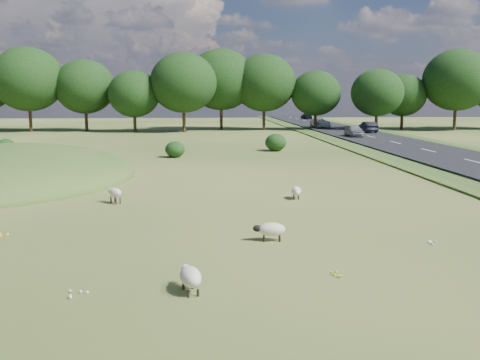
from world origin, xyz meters
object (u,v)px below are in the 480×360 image
object	(u,v)px
sheep_3	(271,229)
car_3	(307,116)
car_2	(354,131)
sheep_2	(190,276)
sheep_0	(296,191)
car_5	(320,123)
car_4	(368,127)
sheep_1	(115,193)

from	to	relation	value
sheep_3	car_3	distance (m)	92.88
car_2	sheep_2	bearing A→B (deg)	-110.73
sheep_0	car_5	world-z (taller)	car_5
sheep_2	car_2	bearing A→B (deg)	-34.93
car_2	car_3	bearing A→B (deg)	85.41
sheep_3	car_4	size ratio (longest dim) A/B	0.27
sheep_1	car_5	distance (m)	58.54
car_3	car_4	world-z (taller)	car_4
sheep_1	car_3	world-z (taller)	car_3
car_2	car_3	xyz separation A→B (m)	(3.80, 47.30, -0.07)
sheep_3	car_3	bearing A→B (deg)	-96.96
sheep_1	car_4	world-z (taller)	car_4
car_2	sheep_1	bearing A→B (deg)	-121.03
sheep_2	car_5	world-z (taller)	car_5
car_2	car_5	xyz separation A→B (m)	(0.00, 17.73, 0.01)
sheep_0	car_5	distance (m)	55.42
sheep_3	car_2	xyz separation A→B (m)	(15.57, 43.54, 0.52)
car_3	car_5	size ratio (longest dim) A/B	0.85
sheep_1	car_3	bearing A→B (deg)	-54.55
car_3	car_5	xyz separation A→B (m)	(-3.80, -29.57, 0.08)
car_2	car_4	xyz separation A→B (m)	(3.80, 6.80, 0.01)
sheep_3	car_4	world-z (taller)	car_4
sheep_1	sheep_2	xyz separation A→B (m)	(3.70, -11.73, -0.08)
sheep_2	car_5	xyz separation A→B (m)	(18.27, 65.99, 0.51)
car_4	car_2	bearing A→B (deg)	60.81
sheep_3	car_2	world-z (taller)	car_2
sheep_3	car_3	world-z (taller)	car_3
sheep_1	sheep_3	size ratio (longest dim) A/B	0.87
sheep_3	sheep_2	bearing A→B (deg)	65.32
sheep_2	car_4	xyz separation A→B (m)	(22.07, 55.07, 0.51)
car_3	sheep_0	bearing A→B (deg)	78.39
sheep_0	sheep_1	bearing A→B (deg)	-79.19
sheep_3	car_5	size ratio (longest dim) A/B	0.23
sheep_1	car_4	size ratio (longest dim) A/B	0.24
car_2	car_5	distance (m)	17.73
sheep_1	car_2	bearing A→B (deg)	-68.49
car_3	car_4	distance (m)	40.50
sheep_1	sheep_2	size ratio (longest dim) A/B	0.81
sheep_0	car_2	world-z (taller)	car_2
car_4	car_5	size ratio (longest dim) A/B	0.84
car_5	sheep_1	bearing A→B (deg)	-112.05
car_5	sheep_0	bearing A→B (deg)	-103.92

